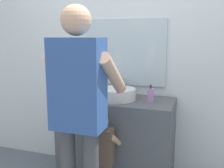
{
  "coord_description": "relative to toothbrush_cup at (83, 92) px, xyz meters",
  "views": [
    {
      "loc": [
        0.75,
        -2.07,
        1.46
      ],
      "look_at": [
        0.0,
        0.15,
        1.04
      ],
      "focal_mm": 41.58,
      "sensor_mm": 36.0,
      "label": 1
    }
  ],
  "objects": [
    {
      "name": "adult_parent",
      "position": [
        0.26,
        -0.64,
        0.1
      ],
      "size": [
        0.52,
        0.55,
        1.69
      ],
      "color": "#47474C",
      "rests_on": "ground"
    },
    {
      "name": "toothbrush_cup",
      "position": [
        0.0,
        0.0,
        0.0
      ],
      "size": [
        0.07,
        0.07,
        0.21
      ],
      "color": "#D86666",
      "rests_on": "vanity_cabinet"
    },
    {
      "name": "sink_basin",
      "position": [
        0.35,
        0.0,
        0.0
      ],
      "size": [
        0.38,
        0.38,
        0.11
      ],
      "color": "silver",
      "rests_on": "vanity_cabinet"
    },
    {
      "name": "soap_bottle",
      "position": [
        0.68,
        0.01,
        0.01
      ],
      "size": [
        0.06,
        0.06,
        0.17
      ],
      "color": "#B27FC6",
      "rests_on": "vanity_cabinet"
    },
    {
      "name": "faucet",
      "position": [
        0.35,
        0.23,
        0.03
      ],
      "size": [
        0.18,
        0.14,
        0.18
      ],
      "color": "#B7BABF",
      "rests_on": "vanity_cabinet"
    },
    {
      "name": "back_wall",
      "position": [
        0.35,
        0.34,
        0.43
      ],
      "size": [
        4.4,
        0.1,
        2.7
      ],
      "color": "silver",
      "rests_on": "ground"
    },
    {
      "name": "child_toddler",
      "position": [
        0.35,
        -0.38,
        -0.43
      ],
      "size": [
        0.25,
        0.25,
        0.81
      ],
      "color": "#6B5B4C",
      "rests_on": "ground"
    },
    {
      "name": "vanity_cabinet",
      "position": [
        0.35,
        0.02,
        -0.48
      ],
      "size": [
        1.11,
        0.54,
        0.86
      ],
      "primitive_type": "cube",
      "color": "#4C5156",
      "rests_on": "ground"
    }
  ]
}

